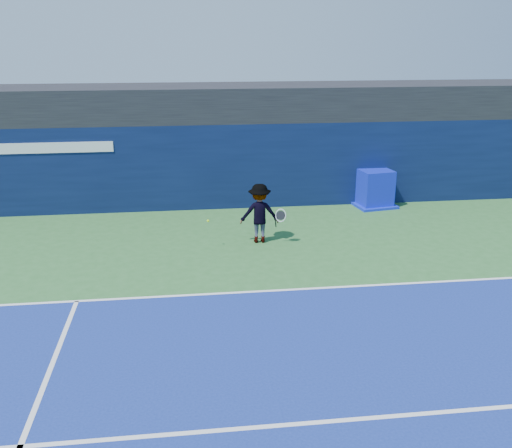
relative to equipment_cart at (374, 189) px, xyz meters
name	(u,v)px	position (x,y,z in m)	size (l,w,h in m)	color
ground	(314,355)	(-4.38, -9.76, -0.61)	(80.00, 80.00, 0.00)	#30692F
baseline	(287,290)	(-4.38, -6.76, -0.60)	(24.00, 0.10, 0.01)	white
service_line	(341,421)	(-4.38, -11.76, -0.60)	(24.00, 0.10, 0.01)	white
stadium_band	(248,102)	(-4.38, 1.74, 2.99)	(36.00, 3.00, 1.20)	black
back_wall_assembly	(251,164)	(-4.39, 0.74, 0.89)	(36.00, 1.03, 3.00)	#0A1539
equipment_cart	(374,189)	(0.00, 0.00, 0.00)	(1.61, 1.61, 1.34)	#0D19BC
tennis_player	(260,213)	(-4.60, -3.26, 0.29)	(1.35, 0.75, 1.79)	white
tennis_ball	(208,221)	(-6.15, -3.63, 0.23)	(0.07, 0.07, 0.07)	#B8E719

